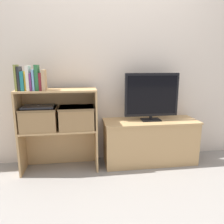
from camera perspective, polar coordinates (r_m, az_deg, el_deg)
The scene contains 19 objects.
ground_plane at distance 2.53m, azimuth 0.54°, elevation -15.28°, with size 16.00×16.00×0.00m, color gray.
wall_back at distance 2.65m, azimuth -0.81°, elevation 12.95°, with size 10.00×0.05×2.40m.
tv_stand at distance 2.70m, azimuth 9.84°, elevation -7.54°, with size 1.11×0.40×0.53m.
tv at distance 2.56m, azimuth 10.32°, elevation 4.16°, with size 0.63×0.14×0.55m.
bookshelf_lower_tier at distance 2.60m, azimuth -13.35°, elevation -7.57°, with size 0.84×0.32×0.48m.
bookshelf_upper_tier at distance 2.48m, azimuth -13.89°, elevation 2.34°, with size 0.84×0.32×0.44m.
book_olive at distance 2.40m, azimuth -23.60°, elevation 8.20°, with size 0.02×0.14×0.26m.
book_charcoal at distance 2.40m, azimuth -22.93°, elevation 8.03°, with size 0.02×0.14×0.24m.
book_teal at distance 2.39m, azimuth -22.13°, elevation 7.51°, with size 0.03×0.15×0.19m.
book_mustard at distance 2.38m, azimuth -21.48°, elevation 7.58°, with size 0.02×0.12×0.19m.
book_ivory at distance 2.38m, azimuth -20.92°, elevation 8.27°, with size 0.03×0.16×0.25m.
book_plum at distance 2.37m, azimuth -20.23°, elevation 7.41°, with size 0.02×0.15×0.17m.
book_skyblue at distance 2.37m, azimuth -19.65°, elevation 7.88°, with size 0.02×0.15×0.21m.
book_forest at distance 2.36m, azimuth -18.94°, elevation 8.48°, with size 0.04×0.12×0.26m.
book_maroon at distance 2.36m, azimuth -18.06°, elevation 7.56°, with size 0.03×0.12×0.17m.
book_tan at distance 2.35m, azimuth -17.30°, elevation 7.99°, with size 0.03×0.16×0.21m.
storage_basket_left at distance 2.47m, azimuth -18.48°, elevation -1.45°, with size 0.38×0.29×0.25m.
storage_basket_right at distance 2.43m, azimuth -9.20°, elevation -1.18°, with size 0.38×0.29×0.25m.
laptop at distance 2.44m, azimuth -18.68°, elevation 1.33°, with size 0.33×0.22×0.02m.
Camera 1 is at (-0.34, -2.21, 1.19)m, focal length 35.00 mm.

